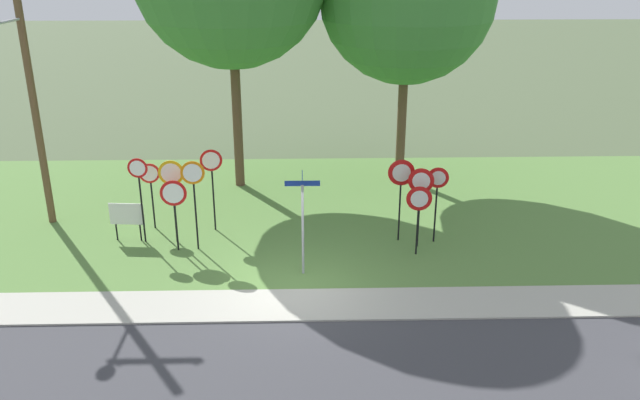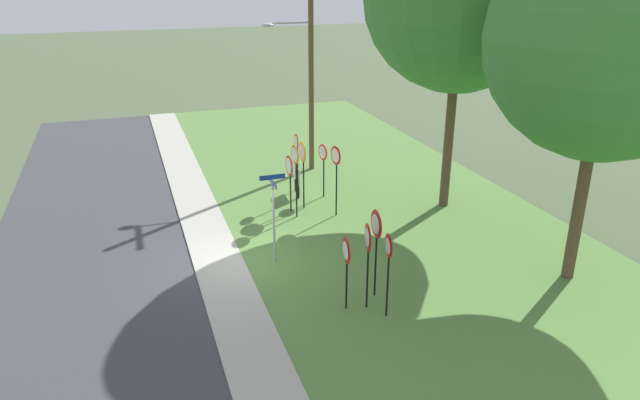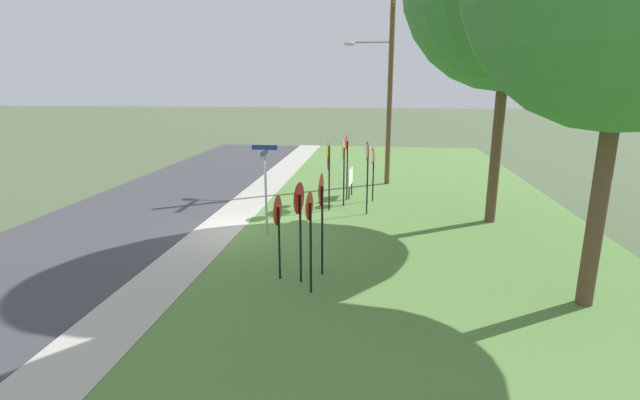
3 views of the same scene
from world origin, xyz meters
name	(u,v)px [view 1 (image 1 of 3)]	position (x,y,z in m)	size (l,w,h in m)	color
ground_plane	(295,291)	(0.00, 0.00, 0.00)	(160.00, 160.00, 0.00)	#4C5B3D
sidewalk_strip	(295,305)	(0.00, -0.80, 0.03)	(44.00, 1.60, 0.06)	#ADAA9E
grass_median	(297,209)	(0.00, 6.00, 0.02)	(44.00, 12.00, 0.04)	#567F3D
stop_sign_near_left	(139,183)	(-4.76, 3.23, 2.00)	(0.61, 0.10, 2.76)	black
stop_sign_near_right	(174,200)	(-3.62, 2.59, 1.69)	(0.79, 0.10, 2.26)	black
stop_sign_far_left	(151,182)	(-4.70, 4.32, 1.66)	(0.65, 0.15, 2.25)	black
stop_sign_far_center	(194,186)	(-3.02, 2.65, 2.10)	(0.71, 0.12, 2.84)	black
stop_sign_far_right	(172,183)	(-3.75, 3.16, 2.02)	(0.78, 0.10, 2.70)	black
stop_sign_center_tall	(212,172)	(-2.67, 4.12, 2.04)	(0.70, 0.14, 2.76)	black
yield_sign_near_left	(401,180)	(3.24, 3.12, 2.06)	(0.83, 0.11, 2.68)	black
yield_sign_near_right	(437,187)	(4.34, 2.99, 1.86)	(0.66, 0.13, 2.46)	black
yield_sign_far_left	(421,189)	(3.76, 2.65, 1.95)	(0.77, 0.16, 2.55)	black
yield_sign_far_right	(419,205)	(3.63, 2.09, 1.66)	(0.76, 0.11, 2.18)	black
street_name_post	(303,216)	(0.22, 0.96, 1.80)	(0.96, 0.82, 2.95)	#9EA0A8
utility_pole	(27,75)	(-8.30, 4.85, 5.02)	(2.10, 2.34, 9.26)	brown
notice_board	(127,216)	(-5.30, 3.37, 0.87)	(1.10, 0.13, 1.25)	black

